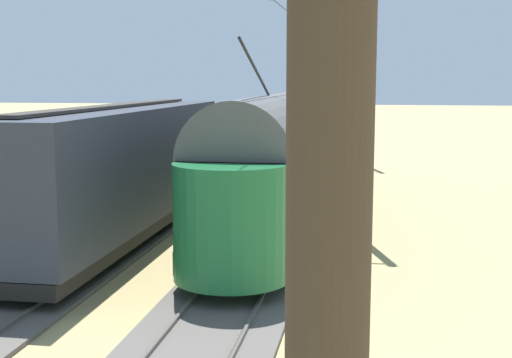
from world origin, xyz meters
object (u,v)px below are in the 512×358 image
object	(u,v)px
catenary_pole_foreground	(368,94)
vintage_streetcar	(279,157)
catenary_pole_mid_near	(365,106)
boxcar_adjacent	(115,168)
track_end_bumper	(158,157)
catenary_pole_mid_far	(303,312)

from	to	relation	value
catenary_pole_foreground	vintage_streetcar	bearing A→B (deg)	80.28
catenary_pole_foreground	catenary_pole_mid_near	bearing A→B (deg)	90.00
catenary_pole_foreground	boxcar_adjacent	bearing A→B (deg)	69.08
boxcar_adjacent	catenary_pole_foreground	world-z (taller)	catenary_pole_foreground
vintage_streetcar	boxcar_adjacent	bearing A→B (deg)	33.28
track_end_bumper	catenary_pole_mid_far	bearing A→B (deg)	108.29
boxcar_adjacent	vintage_streetcar	bearing A→B (deg)	-146.72
boxcar_adjacent	catenary_pole_mid_far	bearing A→B (deg)	112.90
vintage_streetcar	catenary_pole_mid_near	distance (m)	3.83
catenary_pole_mid_near	catenary_pole_mid_far	distance (m)	18.02
vintage_streetcar	catenary_pole_mid_far	world-z (taller)	catenary_pole_mid_far
catenary_pole_foreground	catenary_pole_mid_near	xyz separation A→B (m)	(0.00, 18.02, 0.00)
catenary_pole_mid_near	catenary_pole_mid_far	world-z (taller)	same
boxcar_adjacent	catenary_pole_mid_near	distance (m)	7.51
catenary_pole_mid_near	vintage_streetcar	bearing A→B (deg)	-36.91
catenary_pole_foreground	catenary_pole_mid_far	world-z (taller)	same
track_end_bumper	catenary_pole_mid_near	bearing A→B (deg)	123.90
boxcar_adjacent	catenary_pole_foreground	bearing A→B (deg)	-110.92
catenary_pole_mid_far	track_end_bumper	xyz separation A→B (m)	(11.72, -35.46, -3.59)
vintage_streetcar	catenary_pole_foreground	bearing A→B (deg)	-99.72
catenary_pole_mid_far	track_end_bumper	world-z (taller)	catenary_pole_mid_far
vintage_streetcar	track_end_bumper	size ratio (longest dim) A/B	10.11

